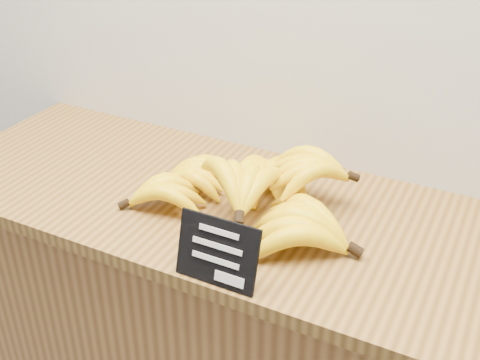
% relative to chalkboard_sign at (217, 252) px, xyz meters
% --- Properties ---
extents(counter_top, '(1.50, 0.54, 0.03)m').
position_rel_chalkboard_sign_xyz_m(counter_top, '(-0.05, 0.24, -0.07)').
color(counter_top, olive).
rests_on(counter_top, counter).
extents(chalkboard_sign, '(0.15, 0.04, 0.12)m').
position_rel_chalkboard_sign_xyz_m(chalkboard_sign, '(0.00, 0.00, 0.00)').
color(chalkboard_sign, black).
rests_on(chalkboard_sign, counter_top).
extents(banana_pile, '(0.52, 0.39, 0.13)m').
position_rel_chalkboard_sign_xyz_m(banana_pile, '(-0.04, 0.22, -0.01)').
color(banana_pile, yellow).
rests_on(banana_pile, counter_top).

